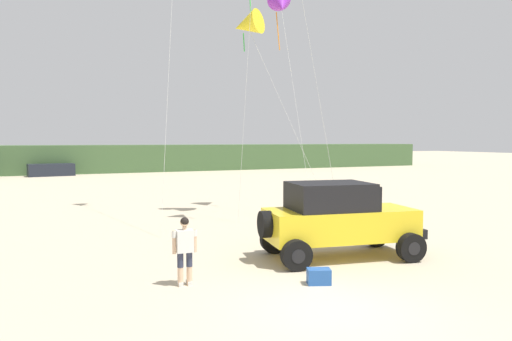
{
  "coord_description": "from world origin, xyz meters",
  "views": [
    {
      "loc": [
        -5.31,
        -8.24,
        3.51
      ],
      "look_at": [
        0.1,
        4.23,
        2.64
      ],
      "focal_mm": 33.41,
      "sensor_mm": 36.0,
      "label": 1
    }
  ],
  "objects_px": {
    "person_watching": "(185,247)",
    "distant_sedan": "(51,170)",
    "kite_pink_ribbon": "(281,4)",
    "kite_yellow_diamond": "(247,25)",
    "cooler_box": "(319,276)",
    "jeep": "(338,218)"
  },
  "relations": [
    {
      "from": "jeep",
      "to": "cooler_box",
      "type": "distance_m",
      "value": 2.96
    },
    {
      "from": "person_watching",
      "to": "kite_yellow_diamond",
      "type": "distance_m",
      "value": 13.81
    },
    {
      "from": "kite_yellow_diamond",
      "to": "kite_pink_ribbon",
      "type": "height_order",
      "value": "kite_pink_ribbon"
    },
    {
      "from": "person_watching",
      "to": "jeep",
      "type": "bearing_deg",
      "value": 9.93
    },
    {
      "from": "person_watching",
      "to": "distant_sedan",
      "type": "relative_size",
      "value": 0.4
    },
    {
      "from": "cooler_box",
      "to": "distant_sedan",
      "type": "xyz_separation_m",
      "value": [
        -5.87,
        40.68,
        0.41
      ]
    },
    {
      "from": "person_watching",
      "to": "distant_sedan",
      "type": "distance_m",
      "value": 39.6
    },
    {
      "from": "jeep",
      "to": "kite_pink_ribbon",
      "type": "bearing_deg",
      "value": 73.56
    },
    {
      "from": "cooler_box",
      "to": "distant_sedan",
      "type": "height_order",
      "value": "distant_sedan"
    },
    {
      "from": "jeep",
      "to": "distant_sedan",
      "type": "xyz_separation_m",
      "value": [
        -7.75,
        38.64,
        -0.6
      ]
    },
    {
      "from": "jeep",
      "to": "kite_yellow_diamond",
      "type": "bearing_deg",
      "value": 85.21
    },
    {
      "from": "jeep",
      "to": "kite_yellow_diamond",
      "type": "relative_size",
      "value": 0.52
    },
    {
      "from": "distant_sedan",
      "to": "kite_yellow_diamond",
      "type": "height_order",
      "value": "kite_yellow_diamond"
    },
    {
      "from": "cooler_box",
      "to": "kite_pink_ribbon",
      "type": "distance_m",
      "value": 16.07
    },
    {
      "from": "distant_sedan",
      "to": "kite_pink_ribbon",
      "type": "relative_size",
      "value": 0.38
    },
    {
      "from": "person_watching",
      "to": "kite_yellow_diamond",
      "type": "bearing_deg",
      "value": 60.0
    },
    {
      "from": "jeep",
      "to": "person_watching",
      "type": "height_order",
      "value": "jeep"
    },
    {
      "from": "jeep",
      "to": "kite_pink_ribbon",
      "type": "xyz_separation_m",
      "value": [
        2.83,
        9.6,
        9.01
      ]
    },
    {
      "from": "kite_pink_ribbon",
      "to": "person_watching",
      "type": "bearing_deg",
      "value": -126.5
    },
    {
      "from": "kite_yellow_diamond",
      "to": "distant_sedan",
      "type": "bearing_deg",
      "value": 105.97
    },
    {
      "from": "kite_yellow_diamond",
      "to": "kite_pink_ribbon",
      "type": "xyz_separation_m",
      "value": [
        2.08,
        0.66,
        1.34
      ]
    },
    {
      "from": "kite_yellow_diamond",
      "to": "jeep",
      "type": "bearing_deg",
      "value": -94.79
    }
  ]
}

